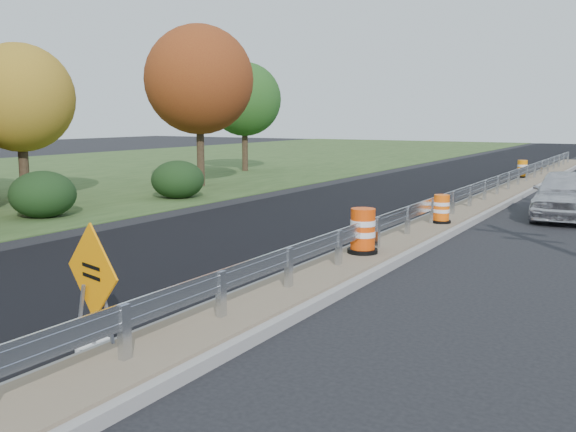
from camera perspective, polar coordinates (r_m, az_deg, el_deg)
The scene contains 15 objects.
ground at distance 14.98m, azimuth 7.89°, elevation -3.64°, with size 140.00×140.00×0.00m, color black.
grass_verge_near at distance 37.94m, azimuth -20.90°, elevation 3.41°, with size 30.00×120.00×0.03m, color #30491F.
milled_overlay at distance 25.75m, azimuth 7.49°, elevation 1.59°, with size 7.20×120.00×0.01m, color black.
median at distance 22.44m, azimuth 15.84°, elevation 0.54°, with size 1.60×55.00×0.23m.
guardrail at distance 23.33m, azimuth 16.53°, elevation 2.34°, with size 0.10×46.15×0.72m.
hedge_mid at distance 21.94m, azimuth -20.97°, elevation 1.82°, with size 2.09×2.09×1.52m, color black.
hedge_north at distance 25.74m, azimuth -9.77°, elevation 3.23°, with size 2.09×2.09×1.52m, color black.
tree_near_yellow at distance 25.80m, azimuth -22.76°, elevation 9.64°, with size 3.96×3.96×5.88m.
tree_near_red at distance 30.03m, azimuth -7.91°, elevation 11.89°, with size 4.95×4.95×7.35m.
tree_near_back at distance 38.22m, azimuth -3.89°, elevation 10.30°, with size 4.29×4.29×6.37m.
caution_sign at distance 9.18m, azimuth -16.81°, elevation -8.98°, with size 1.28×0.55×1.82m.
barrel_median_near at distance 14.21m, azimuth 6.67°, elevation -1.39°, with size 0.68×0.68×0.99m.
barrel_median_mid at distance 18.67m, azimuth 13.48°, elevation 0.58°, with size 0.55×0.55×0.80m.
barrel_median_far at distance 33.89m, azimuth 20.10°, elevation 3.94°, with size 0.59×0.59×0.86m.
car_silver at distance 22.26m, azimuth 23.39°, elevation 1.82°, with size 1.83×4.56×1.55m, color silver.
Camera 1 is at (5.61, -13.51, 3.21)m, focal length 40.00 mm.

